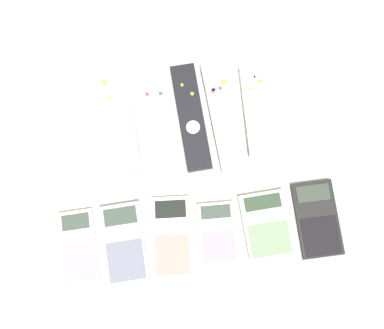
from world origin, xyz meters
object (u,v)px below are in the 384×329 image
calculator_4 (266,224)px  remote_2 (191,117)px  remote_0 (119,124)px  remote_4 (256,111)px  calculator_0 (79,246)px  remote_3 (224,116)px  calculator_5 (317,219)px  remote_1 (157,119)px  calculator_3 (218,232)px  calculator_1 (124,243)px  calculator_2 (172,237)px

calculator_4 → remote_2: bearing=114.4°
remote_0 → remote_4: 0.26m
calculator_0 → calculator_4: 0.35m
calculator_0 → remote_3: bearing=34.1°
remote_0 → calculator_5: bearing=-36.6°
calculator_4 → remote_0: bearing=135.7°
remote_1 → remote_4: (0.19, -0.01, -0.00)m
remote_2 → remote_3: remote_3 is taller
remote_2 → calculator_0: 0.32m
remote_0 → calculator_5: remote_0 is taller
remote_0 → calculator_0: 0.24m
remote_3 → remote_4: size_ratio=1.25×
remote_3 → remote_1: bearing=171.8°
remote_0 → calculator_4: 0.34m
calculator_5 → remote_4: bearing=110.2°
remote_2 → calculator_3: remote_2 is taller
remote_0 → calculator_1: remote_0 is taller
calculator_1 → calculator_5: calculator_1 is taller
remote_3 → remote_4: bearing=-1.9°
remote_1 → remote_2: 0.07m
remote_1 → calculator_2: (0.00, -0.23, -0.00)m
remote_2 → calculator_4: bearing=-65.7°
remote_1 → remote_3: (0.13, -0.01, -0.00)m
remote_2 → remote_4: 0.13m
remote_0 → remote_2: 0.14m
remote_4 → calculator_0: bearing=-147.3°
remote_3 → calculator_2: bearing=-123.9°
calculator_0 → calculator_5: calculator_0 is taller
calculator_0 → calculator_4: size_ratio=1.07×
remote_0 → calculator_3: remote_0 is taller
remote_1 → calculator_4: 0.29m
calculator_3 → calculator_0: bearing=-179.6°
calculator_5 → calculator_3: bearing=-179.7°
remote_2 → remote_3: 0.06m
calculator_1 → calculator_2: calculator_1 is taller
remote_1 → calculator_1: size_ratio=1.10×
remote_0 → remote_3: remote_0 is taller
calculator_1 → calculator_3: size_ratio=1.29×
calculator_2 → remote_4: bearing=53.1°
remote_2 → calculator_3: (0.02, -0.22, -0.00)m
remote_4 → calculator_0: size_ratio=1.33×
remote_3 → remote_4: 0.06m
remote_0 → calculator_4: (0.25, -0.22, -0.00)m
remote_2 → calculator_3: 0.23m
remote_2 → calculator_2: 0.23m
calculator_4 → remote_3: bearing=100.4°
calculator_3 → calculator_5: size_ratio=0.80×
remote_4 → calculator_4: 0.22m
calculator_3 → calculator_5: calculator_3 is taller
remote_0 → remote_2: bearing=-4.5°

